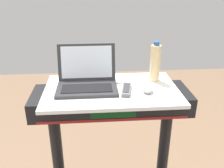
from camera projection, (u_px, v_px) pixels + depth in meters
desk_board at (111, 90)px, 1.39m from camera, size 0.75×0.46×0.02m
laptop at (87, 79)px, 1.39m from camera, size 0.33×0.27×0.22m
computer_mouse at (147, 89)px, 1.35m from camera, size 0.07×0.10×0.03m
water_bottle at (155, 63)px, 1.45m from camera, size 0.06×0.06×0.24m
tv_remote at (126, 89)px, 1.35m from camera, size 0.08×0.17×0.02m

